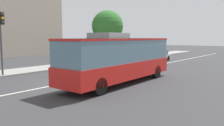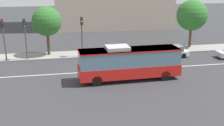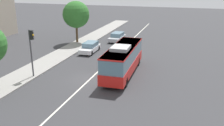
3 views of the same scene
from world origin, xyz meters
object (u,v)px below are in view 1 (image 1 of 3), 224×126
(street_tree_kerbside_right, at_px, (108,26))
(sedan_white, at_px, (110,59))
(traffic_light_near_corner, at_px, (1,32))
(sedan_silver, at_px, (158,56))
(transit_bus, at_px, (119,57))

(street_tree_kerbside_right, bearing_deg, sedan_white, -137.88)
(traffic_light_near_corner, relative_size, street_tree_kerbside_right, 0.75)
(sedan_white, relative_size, street_tree_kerbside_right, 0.66)
(traffic_light_near_corner, distance_m, street_tree_kerbside_right, 16.02)
(sedan_silver, xyz_separation_m, traffic_light_near_corner, (-19.11, 3.69, 2.84))
(transit_bus, xyz_separation_m, traffic_light_near_corner, (-3.84, 8.80, 1.75))
(transit_bus, xyz_separation_m, sedan_white, (7.27, 6.89, -1.09))
(sedan_silver, bearing_deg, street_tree_kerbside_right, -58.46)
(transit_bus, relative_size, traffic_light_near_corner, 1.93)
(sedan_silver, bearing_deg, transit_bus, 21.34)
(transit_bus, bearing_deg, sedan_silver, 16.99)
(transit_bus, height_order, sedan_silver, transit_bus)
(sedan_silver, bearing_deg, traffic_light_near_corner, -8.09)
(transit_bus, distance_m, sedan_silver, 16.14)
(transit_bus, relative_size, sedan_silver, 2.19)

